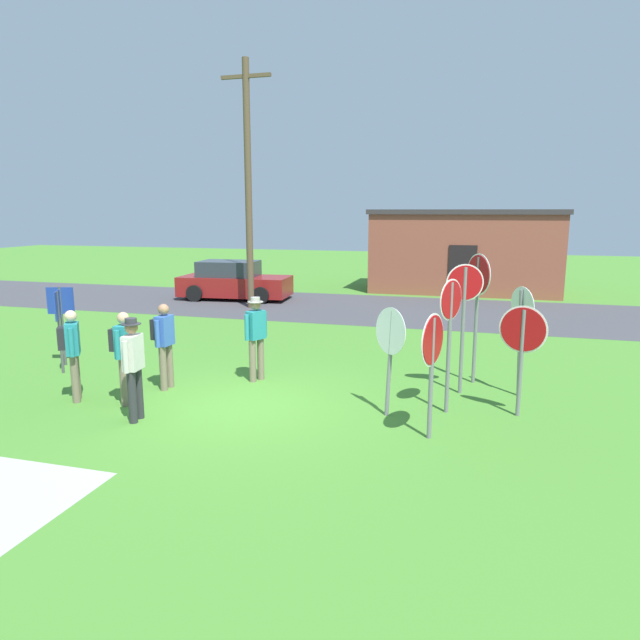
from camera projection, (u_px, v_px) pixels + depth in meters
ground_plane at (241, 406)px, 10.21m from camera, size 80.00×80.00×0.00m
street_asphalt at (364, 308)px, 20.49m from camera, size 60.00×6.40×0.01m
building_background at (465, 251)px, 24.59m from camera, size 7.94×3.97×3.51m
utility_pole at (248, 182)px, 19.85m from camera, size 1.80×0.24×8.51m
parked_car_on_street at (234, 282)px, 22.51m from camera, size 4.43×2.27×1.51m
stop_sign_leaning_right at (450, 323)px, 9.60m from camera, size 0.32×0.64×2.33m
stop_sign_tallest at (477, 294)px, 11.28m from camera, size 0.46×0.69×2.62m
stop_sign_far_back at (432, 354)px, 8.52m from camera, size 0.26×0.77×1.95m
stop_sign_center_cluster at (522, 342)px, 9.49m from camera, size 0.76×0.26×1.91m
stop_sign_nearest at (390, 343)px, 9.54m from camera, size 0.61×0.58×1.87m
stop_sign_rear_left at (521, 323)px, 10.52m from camera, size 0.40×0.61×2.08m
stop_sign_rear_right at (464, 307)px, 10.63m from camera, size 0.67×0.18×2.48m
person_in_dark_shirt at (164, 340)px, 11.04m from camera, size 0.37×0.57×1.69m
person_near_signs at (72, 349)px, 10.32m from camera, size 0.46×0.49×1.69m
person_on_left at (134, 363)px, 9.33m from camera, size 0.31×0.57×1.74m
person_in_teal at (124, 351)px, 10.16m from camera, size 0.37×0.57×1.69m
person_with_sunhat at (256, 334)px, 11.57m from camera, size 0.36×0.52×1.74m
info_panel_leftmost at (61, 312)px, 12.71m from camera, size 0.58×0.18×1.78m
info_panel_middle at (58, 317)px, 12.08m from camera, size 0.33×0.53×1.78m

